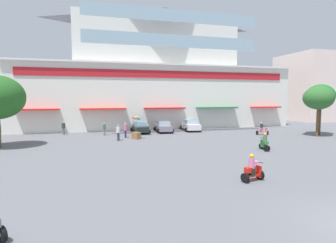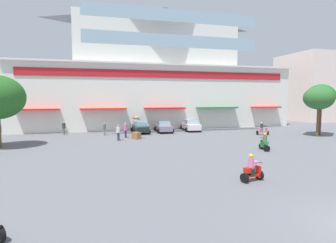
{
  "view_description": "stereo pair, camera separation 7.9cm",
  "coord_description": "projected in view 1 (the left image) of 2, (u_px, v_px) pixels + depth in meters",
  "views": [
    {
      "loc": [
        -9.18,
        -6.61,
        4.52
      ],
      "look_at": [
        -2.28,
        19.09,
        2.15
      ],
      "focal_mm": 28.82,
      "sensor_mm": 36.0,
      "label": 1
    },
    {
      "loc": [
        -9.11,
        -6.63,
        4.52
      ],
      "look_at": [
        -2.28,
        19.09,
        2.15
      ],
      "focal_mm": 28.82,
      "sensor_mm": 36.0,
      "label": 2
    }
  ],
  "objects": [
    {
      "name": "ground_plane",
      "position": [
        215.0,
        154.0,
        21.63
      ],
      "size": [
        128.0,
        128.0,
        0.0
      ],
      "primitive_type": "plane",
      "color": "slate"
    },
    {
      "name": "colonial_building",
      "position": [
        153.0,
        75.0,
        44.01
      ],
      "size": [
        40.66,
        19.2,
        19.18
      ],
      "color": "white",
      "rests_on": "ground"
    },
    {
      "name": "flank_building_right",
      "position": [
        311.0,
        88.0,
        54.16
      ],
      "size": [
        10.35,
        11.19,
        13.0
      ],
      "color": "#F3D7CC",
      "rests_on": "ground"
    },
    {
      "name": "plaza_tree_1",
      "position": [
        320.0,
        96.0,
        32.31
      ],
      "size": [
        3.32,
        3.18,
        6.1
      ],
      "color": "brown",
      "rests_on": "ground"
    },
    {
      "name": "plaza_tree_3",
      "position": [
        319.0,
        98.0,
        30.99
      ],
      "size": [
        3.45,
        3.2,
        5.79
      ],
      "color": "brown",
      "rests_on": "ground"
    },
    {
      "name": "parked_car_0",
      "position": [
        140.0,
        127.0,
        34.46
      ],
      "size": [
        2.32,
        4.29,
        1.51
      ],
      "color": "black",
      "rests_on": "ground"
    },
    {
      "name": "parked_car_1",
      "position": [
        163.0,
        127.0,
        35.27
      ],
      "size": [
        2.45,
        4.24,
        1.44
      ],
      "color": "gray",
      "rests_on": "ground"
    },
    {
      "name": "parked_car_2",
      "position": [
        190.0,
        125.0,
        36.79
      ],
      "size": [
        2.61,
        4.61,
        1.51
      ],
      "color": "silver",
      "rests_on": "ground"
    },
    {
      "name": "scooter_rider_0",
      "position": [
        252.0,
        170.0,
        14.55
      ],
      "size": [
        1.39,
        0.85,
        1.52
      ],
      "color": "black",
      "rests_on": "ground"
    },
    {
      "name": "scooter_rider_1",
      "position": [
        264.0,
        143.0,
        23.1
      ],
      "size": [
        0.8,
        1.39,
        1.52
      ],
      "color": "black",
      "rests_on": "ground"
    },
    {
      "name": "scooter_rider_3",
      "position": [
        262.0,
        130.0,
        32.64
      ],
      "size": [
        1.47,
        0.88,
        1.57
      ],
      "color": "black",
      "rests_on": "ground"
    },
    {
      "name": "pedestrian_0",
      "position": [
        104.0,
        128.0,
        32.13
      ],
      "size": [
        0.43,
        0.43,
        1.52
      ],
      "color": "gray",
      "rests_on": "ground"
    },
    {
      "name": "pedestrian_1",
      "position": [
        118.0,
        132.0,
        28.21
      ],
      "size": [
        0.54,
        0.54,
        1.65
      ],
      "color": "#2F334E",
      "rests_on": "ground"
    },
    {
      "name": "pedestrian_2",
      "position": [
        125.0,
        129.0,
        30.26
      ],
      "size": [
        0.36,
        0.36,
        1.69
      ],
      "color": "#2D2850",
      "rests_on": "ground"
    },
    {
      "name": "pedestrian_3",
      "position": [
        63.0,
        127.0,
        32.68
      ],
      "size": [
        0.53,
        0.53,
        1.64
      ],
      "color": "#6B6956",
      "rests_on": "ground"
    },
    {
      "name": "balloon_vendor_cart",
      "position": [
        136.0,
        131.0,
        29.37
      ],
      "size": [
        0.99,
        1.08,
        2.55
      ],
      "color": "olive",
      "rests_on": "ground"
    }
  ]
}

